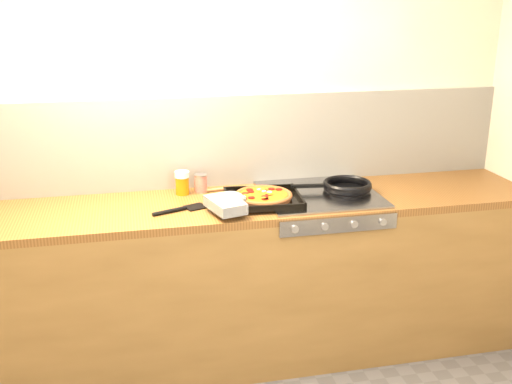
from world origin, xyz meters
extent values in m
plane|color=beige|center=(0.00, 1.40, 1.25)|extent=(3.20, 0.00, 3.20)
cube|color=white|center=(0.00, 1.39, 1.15)|extent=(3.20, 0.02, 0.50)
cube|color=olive|center=(0.00, 1.10, 0.43)|extent=(3.20, 0.60, 0.86)
cube|color=brown|center=(0.00, 1.10, 0.88)|extent=(3.20, 0.60, 0.04)
cube|color=gray|center=(0.45, 0.80, 0.85)|extent=(0.60, 0.03, 0.08)
cylinder|color=#A5A5AA|center=(0.23, 0.78, 0.85)|extent=(0.04, 0.02, 0.04)
cylinder|color=#A5A5AA|center=(0.38, 0.78, 0.85)|extent=(0.04, 0.02, 0.04)
cylinder|color=#A5A5AA|center=(0.53, 0.78, 0.85)|extent=(0.04, 0.02, 0.04)
cylinder|color=#A5A5AA|center=(0.67, 0.78, 0.85)|extent=(0.04, 0.02, 0.04)
cube|color=gray|center=(0.45, 1.10, 0.91)|extent=(0.60, 0.56, 0.02)
cube|color=black|center=(0.13, 1.04, 0.92)|extent=(0.40, 0.36, 0.01)
cube|color=black|center=(0.14, 1.19, 0.94)|extent=(0.38, 0.04, 0.02)
cube|color=black|center=(0.12, 0.88, 0.94)|extent=(0.38, 0.04, 0.02)
cube|color=black|center=(0.31, 1.02, 0.94)|extent=(0.03, 0.33, 0.02)
cube|color=black|center=(-0.05, 1.05, 0.94)|extent=(0.03, 0.33, 0.02)
cylinder|color=#A15C2E|center=(0.13, 1.04, 0.94)|extent=(0.30, 0.30, 0.02)
torus|color=#A15C2E|center=(0.13, 1.04, 0.95)|extent=(0.32, 0.32, 0.02)
cylinder|color=#BE7117|center=(0.13, 1.04, 0.95)|extent=(0.27, 0.27, 0.01)
cylinder|color=maroon|center=(0.15, 1.02, 0.95)|extent=(0.04, 0.04, 0.00)
cylinder|color=maroon|center=(0.07, 1.11, 0.95)|extent=(0.04, 0.04, 0.00)
cylinder|color=maroon|center=(0.12, 0.95, 0.95)|extent=(0.04, 0.04, 0.00)
cylinder|color=maroon|center=(0.04, 1.05, 0.95)|extent=(0.04, 0.04, 0.00)
cylinder|color=maroon|center=(0.19, 1.10, 0.95)|extent=(0.04, 0.04, 0.00)
cylinder|color=maroon|center=(0.14, 1.08, 0.95)|extent=(0.04, 0.04, 0.00)
cylinder|color=maroon|center=(0.06, 0.99, 0.95)|extent=(0.04, 0.04, 0.00)
cylinder|color=maroon|center=(0.22, 1.09, 0.95)|extent=(0.04, 0.04, 0.00)
cylinder|color=maroon|center=(0.12, 0.95, 0.95)|extent=(0.04, 0.04, 0.00)
cylinder|color=maroon|center=(0.12, 0.99, 0.95)|extent=(0.04, 0.04, 0.00)
cylinder|color=maroon|center=(0.07, 1.08, 0.95)|extent=(0.04, 0.04, 0.00)
ellipsoid|color=orange|center=(0.05, 1.03, 0.95)|extent=(0.03, 0.02, 0.01)
ellipsoid|color=orange|center=(0.03, 1.03, 0.95)|extent=(0.03, 0.02, 0.01)
ellipsoid|color=orange|center=(0.12, 1.08, 0.95)|extent=(0.03, 0.02, 0.01)
ellipsoid|color=orange|center=(0.12, 1.12, 0.95)|extent=(0.03, 0.02, 0.01)
ellipsoid|color=orange|center=(0.11, 0.97, 0.95)|extent=(0.03, 0.02, 0.01)
ellipsoid|color=orange|center=(0.16, 1.02, 0.95)|extent=(0.03, 0.02, 0.01)
ellipsoid|color=orange|center=(0.15, 1.03, 0.95)|extent=(0.03, 0.02, 0.01)
ellipsoid|color=orange|center=(0.06, 1.02, 0.95)|extent=(0.03, 0.02, 0.01)
ellipsoid|color=orange|center=(0.14, 1.10, 0.95)|extent=(0.03, 0.02, 0.01)
ellipsoid|color=silver|center=(0.12, 1.11, 0.95)|extent=(0.03, 0.03, 0.01)
ellipsoid|color=silver|center=(0.14, 1.07, 0.95)|extent=(0.03, 0.03, 0.01)
ellipsoid|color=silver|center=(0.16, 1.05, 0.95)|extent=(0.03, 0.03, 0.01)
cube|color=black|center=(-0.09, 0.91, 0.95)|extent=(0.19, 0.25, 0.05)
ellipsoid|color=black|center=(-0.04, 1.01, 0.95)|extent=(0.14, 0.14, 0.05)
cylinder|color=black|center=(-0.02, 0.94, 0.95)|extent=(0.09, 0.11, 0.05)
cylinder|color=black|center=(0.60, 1.10, 0.92)|extent=(0.27, 0.27, 0.01)
torus|color=black|center=(0.60, 1.10, 0.94)|extent=(0.29, 0.29, 0.03)
cube|color=black|center=(0.40, 1.13, 0.95)|extent=(0.19, 0.04, 0.02)
cylinder|color=#A0120C|center=(-0.16, 1.29, 0.95)|extent=(0.09, 0.09, 0.09)
cylinder|color=#B2B2B7|center=(-0.16, 1.29, 1.00)|extent=(0.09, 0.09, 0.01)
cylinder|color=#B2B2B7|center=(-0.16, 1.29, 0.90)|extent=(0.09, 0.09, 0.01)
cylinder|color=#C66B0B|center=(-0.26, 1.28, 0.95)|extent=(0.09, 0.09, 0.09)
cylinder|color=silver|center=(-0.26, 1.28, 1.01)|extent=(0.10, 0.10, 0.03)
cylinder|color=#A87347|center=(-0.02, 1.29, 0.91)|extent=(0.26, 0.04, 0.02)
ellipsoid|color=#A87347|center=(0.12, 1.30, 0.91)|extent=(0.06, 0.04, 0.02)
cube|color=black|center=(-0.22, 1.05, 0.90)|extent=(0.12, 0.12, 0.01)
cylinder|color=black|center=(-0.35, 1.00, 0.91)|extent=(0.18, 0.08, 0.02)
camera|label=1|loc=(-0.52, -1.77, 1.91)|focal=42.00mm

